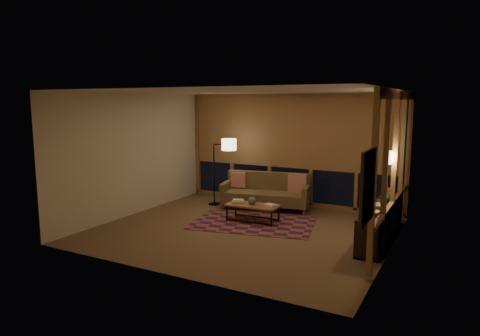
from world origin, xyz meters
The scene contains 21 objects.
floor centered at (0.00, 0.00, 0.00)m, with size 5.50×5.00×0.01m, color brown.
ceiling centered at (0.00, 0.00, 2.70)m, with size 5.50×5.00×0.01m, color beige.
walls centered at (0.00, 0.00, 1.35)m, with size 5.51×5.01×2.70m.
window_wall_back centered at (0.00, 2.43, 1.35)m, with size 5.30×0.16×2.60m, color #966434, non-canonical shape.
window_wall_right centered at (2.68, 0.60, 1.35)m, with size 0.16×3.70×2.60m, color #966434, non-canonical shape.
wall_art centered at (2.71, -1.85, 1.45)m, with size 0.06×0.74×0.94m, color red, non-canonical shape.
wall_sconce centered at (2.62, 0.45, 1.55)m, with size 0.12×0.18×0.22m, color #F6E8B9, non-canonical shape.
sofa centered at (-0.32, 1.72, 0.41)m, with size 2.02×0.82×0.83m, color brown, non-canonical shape.
pillow_left centered at (-1.09, 1.78, 0.60)m, with size 0.37×0.12×0.37m, color red, non-canonical shape.
pillow_right centered at (0.35, 2.02, 0.63)m, with size 0.44×0.15×0.44m, color red, non-canonical shape.
area_rug centered at (-0.04, 0.50, 0.01)m, with size 2.46×1.64×0.01m, color #B73F2B.
coffee_table centered at (-0.11, 0.61, 0.18)m, with size 1.11×0.51×0.37m, color #966434, non-canonical shape.
book_stack_a centered at (-0.46, 0.60, 0.41)m, with size 0.25×0.20×0.07m, color white, non-canonical shape.
book_stack_b centered at (0.29, 0.65, 0.39)m, with size 0.24×0.19×0.05m, color white, non-canonical shape.
ceramic_pot centered at (-0.12, 0.60, 0.45)m, with size 0.17×0.17×0.17m, color #27272C.
floor_lamp centered at (-1.63, 1.53, 0.82)m, with size 0.55×0.36×1.64m, color black, non-canonical shape.
bookshelf centered at (2.49, 0.67, 0.32)m, with size 0.40×2.53×0.63m, color black, non-canonical shape.
basket centered at (2.47, 1.49, 0.72)m, with size 0.24×0.24×0.18m, color #9E834D.
teal_bowl centered at (2.49, 1.00, 0.72)m, with size 0.17×0.17×0.17m, color #1C7F6B.
vase centered at (2.49, 0.30, 0.72)m, with size 0.17×0.17×0.18m, color #B8A48F.
shelf_book_stack centered at (2.49, -0.09, 0.67)m, with size 0.19×0.26×0.08m, color white, non-canonical shape.
Camera 1 is at (3.78, -7.25, 2.50)m, focal length 32.00 mm.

